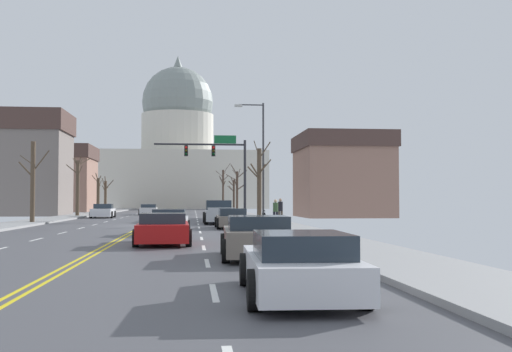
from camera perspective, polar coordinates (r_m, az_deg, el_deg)
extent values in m
cube|color=#49494E|center=(40.69, -10.33, -4.62)|extent=(14.00, 180.00, 0.06)
cube|color=yellow|center=(40.69, -10.50, -4.57)|extent=(0.10, 176.40, 0.00)
cube|color=yellow|center=(40.68, -10.17, -4.58)|extent=(0.10, 176.40, 0.00)
cube|color=silver|center=(11.36, -3.94, -10.78)|extent=(0.12, 2.20, 0.00)
cube|color=silver|center=(16.52, -4.57, -8.09)|extent=(0.12, 2.20, 0.00)
cube|color=silver|center=(21.70, -4.90, -6.69)|extent=(0.12, 2.20, 0.00)
cube|color=silver|center=(26.89, -5.10, -5.82)|extent=(0.12, 2.20, 0.00)
cube|color=silver|center=(32.08, -5.24, -5.24)|extent=(0.12, 2.20, 0.00)
cube|color=silver|center=(37.27, -5.33, -4.82)|extent=(0.12, 2.20, 0.00)
cube|color=silver|center=(42.47, -5.41, -4.50)|extent=(0.12, 2.20, 0.00)
cube|color=silver|center=(47.66, -5.47, -4.25)|extent=(0.12, 2.20, 0.00)
cube|color=silver|center=(52.86, -5.51, -4.05)|extent=(0.12, 2.20, 0.00)
cube|color=silver|center=(58.06, -5.55, -3.89)|extent=(0.12, 2.20, 0.00)
cube|color=silver|center=(63.25, -5.58, -3.75)|extent=(0.12, 2.20, 0.00)
cube|color=silver|center=(68.45, -5.61, -3.63)|extent=(0.12, 2.20, 0.00)
cube|color=silver|center=(73.65, -5.63, -3.53)|extent=(0.12, 2.20, 0.00)
cube|color=silver|center=(78.85, -5.65, -3.45)|extent=(0.12, 2.20, 0.00)
cube|color=silver|center=(84.05, -5.67, -3.37)|extent=(0.12, 2.20, 0.00)
cube|color=silver|center=(89.25, -5.68, -3.30)|extent=(0.12, 2.20, 0.00)
cube|color=silver|center=(94.45, -5.70, -3.24)|extent=(0.12, 2.20, 0.00)
cube|color=silver|center=(99.65, -5.71, -3.19)|extent=(0.12, 2.20, 0.00)
cube|color=silver|center=(104.84, -5.72, -3.14)|extent=(0.12, 2.20, 0.00)
cube|color=silver|center=(27.68, -19.82, -5.60)|extent=(0.12, 2.20, 0.00)
cube|color=silver|center=(32.75, -17.63, -5.08)|extent=(0.12, 2.20, 0.00)
cube|color=silver|center=(37.85, -16.03, -4.70)|extent=(0.12, 2.20, 0.00)
cube|color=silver|center=(42.97, -14.81, -4.41)|extent=(0.12, 2.20, 0.00)
cube|color=silver|center=(48.12, -13.85, -4.18)|extent=(0.12, 2.20, 0.00)
cube|color=silver|center=(53.27, -13.08, -3.99)|extent=(0.12, 2.20, 0.00)
cube|color=silver|center=(58.43, -12.45, -3.83)|extent=(0.12, 2.20, 0.00)
cube|color=silver|center=(63.60, -11.91, -3.70)|extent=(0.12, 2.20, 0.00)
cube|color=silver|center=(68.77, -11.46, -3.59)|extent=(0.12, 2.20, 0.00)
cube|color=silver|center=(73.95, -11.07, -3.50)|extent=(0.12, 2.20, 0.00)
cube|color=silver|center=(79.12, -10.74, -3.41)|extent=(0.12, 2.20, 0.00)
cube|color=silver|center=(84.31, -10.44, -3.34)|extent=(0.12, 2.20, 0.00)
cube|color=silver|center=(89.49, -10.18, -3.28)|extent=(0.12, 2.20, 0.00)
cube|color=silver|center=(94.68, -9.94, -3.22)|extent=(0.12, 2.20, 0.00)
cube|color=silver|center=(99.86, -9.74, -3.17)|extent=(0.12, 2.20, 0.00)
cube|color=silver|center=(105.05, -9.55, -3.12)|extent=(0.12, 2.20, 0.00)
cube|color=gray|center=(40.92, 1.66, -4.50)|extent=(3.00, 180.00, 0.14)
cube|color=gray|center=(42.19, -21.95, -4.27)|extent=(3.00, 180.00, 0.14)
cylinder|color=#28282D|center=(52.83, -1.04, -0.27)|extent=(0.22, 0.22, 6.72)
cylinder|color=#28282D|center=(52.82, -5.27, 2.96)|extent=(7.80, 0.16, 0.16)
cube|color=black|center=(52.80, -4.00, 2.35)|extent=(0.32, 0.28, 0.92)
sphere|color=red|center=(52.67, -3.99, 2.66)|extent=(0.22, 0.22, 0.22)
sphere|color=#332B05|center=(52.64, -3.99, 2.36)|extent=(0.22, 0.22, 0.22)
sphere|color=black|center=(52.62, -3.99, 2.06)|extent=(0.22, 0.22, 0.22)
cube|color=black|center=(52.78, -6.54, 2.36)|extent=(0.32, 0.28, 0.92)
sphere|color=red|center=(52.64, -6.54, 2.68)|extent=(0.22, 0.22, 0.22)
sphere|color=#332B05|center=(52.62, -6.54, 2.37)|extent=(0.22, 0.22, 0.22)
sphere|color=black|center=(52.60, -6.54, 2.07)|extent=(0.22, 0.22, 0.22)
cube|color=#146033|center=(52.96, -2.90, 3.43)|extent=(1.90, 0.06, 0.70)
cylinder|color=#333338|center=(44.32, 0.68, 1.33)|extent=(0.14, 0.14, 8.60)
cylinder|color=#333338|center=(44.67, -0.48, 6.66)|extent=(1.81, 0.09, 0.09)
cube|color=#B2B2AD|center=(44.59, -1.65, 6.58)|extent=(0.56, 0.24, 0.16)
cube|color=beige|center=(124.45, -7.36, -0.47)|extent=(34.53, 23.96, 10.96)
cylinder|color=beige|center=(125.10, -7.33, 3.88)|extent=(14.52, 14.52, 8.03)
sphere|color=gray|center=(125.96, -7.32, 6.83)|extent=(14.34, 14.34, 14.34)
cone|color=gray|center=(127.55, -7.30, 10.55)|extent=(1.80, 1.80, 2.40)
cube|color=navy|center=(49.01, -3.37, -3.67)|extent=(1.81, 4.53, 0.59)
cube|color=#232D38|center=(48.83, -3.36, -3.06)|extent=(1.55, 1.98, 0.47)
cylinder|color=black|center=(50.40, -4.38, -3.78)|extent=(0.23, 0.64, 0.64)
cylinder|color=black|center=(50.43, -2.43, -3.79)|extent=(0.23, 0.64, 0.64)
cylinder|color=black|center=(47.61, -4.36, -3.87)|extent=(0.23, 0.64, 0.64)
cylinder|color=black|center=(47.65, -2.30, -3.88)|extent=(0.23, 0.64, 0.64)
cube|color=#ADB2B7|center=(43.38, -3.48, -3.69)|extent=(1.95, 5.61, 0.73)
cube|color=#1E2833|center=(44.15, -3.52, -2.73)|extent=(1.78, 1.91, 0.70)
cube|color=#ADB2B7|center=(40.63, -3.29, -3.11)|extent=(1.77, 0.11, 0.22)
cylinder|color=black|center=(45.03, -4.81, -3.87)|extent=(0.28, 0.80, 0.80)
cylinder|color=black|center=(45.12, -2.36, -3.87)|extent=(0.28, 0.80, 0.80)
cylinder|color=black|center=(41.67, -4.69, -4.00)|extent=(0.28, 0.80, 0.80)
cylinder|color=black|center=(41.77, -2.05, -4.00)|extent=(0.28, 0.80, 0.80)
cube|color=#6B6056|center=(36.50, -2.25, -4.18)|extent=(1.76, 4.60, 0.58)
cube|color=#232D38|center=(36.38, -2.24, -3.38)|extent=(1.54, 2.20, 0.43)
cylinder|color=black|center=(37.88, -3.72, -4.30)|extent=(0.22, 0.64, 0.64)
cylinder|color=black|center=(37.99, -1.08, -4.30)|extent=(0.22, 0.64, 0.64)
cylinder|color=black|center=(35.03, -3.52, -4.47)|extent=(0.22, 0.64, 0.64)
cylinder|color=black|center=(35.16, -0.67, -4.47)|extent=(0.22, 0.64, 0.64)
cube|color=silver|center=(30.55, -8.08, -4.44)|extent=(1.80, 4.51, 0.68)
cube|color=#232D38|center=(30.24, -8.10, -3.45)|extent=(1.55, 1.93, 0.39)
cylinder|color=black|center=(32.00, -9.50, -4.66)|extent=(0.23, 0.64, 0.64)
cylinder|color=black|center=(31.91, -6.39, -4.68)|extent=(0.23, 0.64, 0.64)
cylinder|color=black|center=(29.23, -9.92, -4.89)|extent=(0.23, 0.64, 0.64)
cylinder|color=black|center=(29.13, -6.52, -4.92)|extent=(0.23, 0.64, 0.64)
cube|color=#B71414|center=(23.64, -8.65, -5.14)|extent=(1.99, 4.55, 0.65)
cube|color=#232D38|center=(23.21, -8.67, -3.92)|extent=(1.70, 2.02, 0.38)
cylinder|color=black|center=(25.08, -10.74, -5.33)|extent=(0.24, 0.65, 0.64)
cylinder|color=black|center=(25.04, -6.42, -5.36)|extent=(0.24, 0.65, 0.64)
cylinder|color=black|center=(22.30, -11.17, -5.72)|extent=(0.24, 0.65, 0.64)
cylinder|color=black|center=(22.25, -6.31, -5.75)|extent=(0.24, 0.65, 0.64)
cube|color=#6B6056|center=(17.87, 0.12, -6.05)|extent=(2.04, 4.50, 0.69)
cube|color=#232D38|center=(17.63, 0.17, -4.36)|extent=(1.73, 2.19, 0.38)
cylinder|color=black|center=(19.21, -3.00, -6.33)|extent=(0.24, 0.65, 0.64)
cylinder|color=black|center=(19.33, 2.64, -6.30)|extent=(0.24, 0.65, 0.64)
cylinder|color=black|center=(16.47, -2.84, -7.01)|extent=(0.24, 0.65, 0.64)
cylinder|color=black|center=(16.61, 3.74, -6.97)|extent=(0.24, 0.65, 0.64)
cube|color=silver|center=(10.88, 3.95, -8.80)|extent=(1.88, 4.52, 0.57)
cube|color=#232D38|center=(10.42, 4.26, -6.40)|extent=(1.59, 2.18, 0.40)
cylinder|color=black|center=(12.18, -0.99, -8.70)|extent=(0.24, 0.65, 0.64)
cylinder|color=black|center=(12.39, 7.05, -8.58)|extent=(0.24, 0.65, 0.64)
cylinder|color=black|center=(9.45, -0.14, -10.59)|extent=(0.24, 0.65, 0.64)
cylinder|color=black|center=(9.71, 10.19, -10.33)|extent=(0.24, 0.65, 0.64)
cube|color=silver|center=(58.89, -14.09, -3.31)|extent=(1.94, 4.33, 0.70)
cube|color=#232D38|center=(59.24, -14.05, -2.75)|extent=(1.66, 1.87, 0.45)
cylinder|color=black|center=(57.47, -13.34, -3.54)|extent=(0.23, 0.64, 0.64)
cylinder|color=black|center=(57.70, -15.16, -3.51)|extent=(0.23, 0.64, 0.64)
cylinder|color=black|center=(60.12, -13.07, -3.48)|extent=(0.23, 0.64, 0.64)
cylinder|color=black|center=(60.33, -14.81, -3.46)|extent=(0.23, 0.64, 0.64)
cube|color=silver|center=(69.92, -9.99, -3.19)|extent=(2.00, 4.56, 0.65)
cube|color=#232D38|center=(70.07, -9.99, -2.76)|extent=(1.70, 2.24, 0.38)
cylinder|color=black|center=(68.50, -9.26, -3.35)|extent=(0.24, 0.65, 0.64)
cylinder|color=black|center=(68.57, -10.82, -3.34)|extent=(0.24, 0.65, 0.64)
cylinder|color=black|center=(71.29, -9.21, -3.30)|extent=(0.24, 0.65, 0.64)
cylinder|color=black|center=(71.36, -10.70, -3.29)|extent=(0.24, 0.65, 0.64)
cube|color=slate|center=(70.03, -21.64, 0.16)|extent=(10.87, 7.94, 8.85)
cube|color=#47332D|center=(70.46, -21.58, 4.66)|extent=(11.31, 8.26, 2.22)
cube|color=#8C6656|center=(90.21, -18.04, -0.85)|extent=(9.66, 9.62, 7.39)
cube|color=#47332D|center=(90.43, -18.01, 2.09)|extent=(10.05, 10.00, 1.88)
cube|color=#8C6656|center=(60.60, 8.05, -0.69)|extent=(8.28, 9.40, 6.60)
cube|color=#47332D|center=(60.85, 8.03, 3.15)|extent=(8.61, 9.78, 1.54)
cylinder|color=#423328|center=(77.92, -2.08, -1.87)|extent=(0.26, 0.26, 4.07)
cylinder|color=#423328|center=(77.52, -2.31, -0.73)|extent=(0.82, 0.94, 0.73)
cylinder|color=#423328|center=(77.82, -2.32, -1.18)|extent=(0.72, 0.27, 0.81)
cylinder|color=#423328|center=(78.29, -2.20, -0.48)|extent=(0.40, 0.80, 0.92)
cylinder|color=#423328|center=(77.42, -2.37, -1.21)|extent=(0.93, 1.04, 0.74)
cylinder|color=#4C3D2D|center=(85.69, -13.88, -1.83)|extent=(0.37, 0.37, 4.12)
cylinder|color=#4C3D2D|center=(85.51, -14.01, -1.19)|extent=(0.46, 0.54, 0.98)
cylinder|color=#4C3D2D|center=(85.23, -13.89, -0.39)|extent=(0.17, 1.09, 1.08)
cylinder|color=#4C3D2D|center=(86.11, -13.75, -1.15)|extent=(0.31, 0.90, 0.54)
cylinder|color=#4C3D2D|center=(85.67, -13.52, -0.78)|extent=(1.14, 0.16, 1.32)
cylinder|color=#4C3D2D|center=(85.30, -14.02, -0.71)|extent=(0.44, 1.00, 1.55)
cylinder|color=#4C3D2D|center=(43.84, 0.31, -0.83)|extent=(0.33, 0.33, 5.24)
cylinder|color=#4C3D2D|center=(43.89, 0.82, 2.41)|extent=(0.86, 0.34, 1.25)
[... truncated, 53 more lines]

